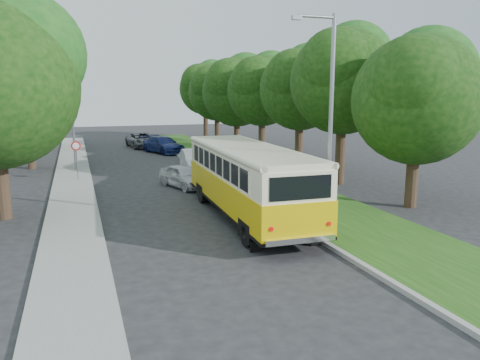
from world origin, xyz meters
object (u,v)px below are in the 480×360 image
object	(u,v)px
vintage_bus	(248,182)
car_white	(196,161)
car_silver	(184,176)
car_blue	(163,145)
car_grey	(142,140)
lamppost_far	(70,110)
lamppost_near	(329,118)

from	to	relation	value
vintage_bus	car_white	size ratio (longest dim) A/B	2.27
car_white	vintage_bus	bearing A→B (deg)	-88.84
car_silver	car_blue	distance (m)	15.76
car_grey	car_blue	bearing A→B (deg)	-83.12
car_blue	car_grey	world-z (taller)	car_blue
car_blue	car_grey	size ratio (longest dim) A/B	0.96
lamppost_far	car_silver	size ratio (longest dim) A/B	2.00
car_silver	car_grey	distance (m)	20.60
car_blue	car_white	bearing A→B (deg)	-109.18
lamppost_near	car_blue	world-z (taller)	lamppost_near
car_blue	car_silver	bearing A→B (deg)	-116.16
car_white	car_grey	world-z (taller)	car_white
lamppost_near	car_blue	xyz separation A→B (m)	(-1.41, 26.23, -3.64)
lamppost_near	car_white	distance (m)	15.61
lamppost_far	lamppost_near	bearing A→B (deg)	-64.29
car_grey	vintage_bus	bearing A→B (deg)	-95.16
car_white	car_grey	xyz separation A→B (m)	(-1.36, 16.00, -0.05)
car_white	car_grey	distance (m)	16.06
car_blue	vintage_bus	bearing A→B (deg)	-111.60
lamppost_far	vintage_bus	bearing A→B (deg)	-65.76
vintage_bus	car_silver	size ratio (longest dim) A/B	2.82
vintage_bus	car_white	distance (m)	12.10
car_white	car_blue	xyz separation A→B (m)	(-0.20, 11.09, -0.05)
car_white	car_blue	bearing A→B (deg)	95.79
car_silver	car_white	world-z (taller)	car_white
lamppost_near	vintage_bus	distance (m)	4.60
vintage_bus	car_grey	size ratio (longest dim) A/B	2.04
lamppost_near	lamppost_far	world-z (taller)	lamppost_near
lamppost_far	car_grey	distance (m)	14.55
lamppost_near	car_grey	bearing A→B (deg)	94.71
lamppost_near	car_silver	world-z (taller)	lamppost_near
lamppost_near	vintage_bus	xyz separation A→B (m)	(-1.97, 3.09, -2.79)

